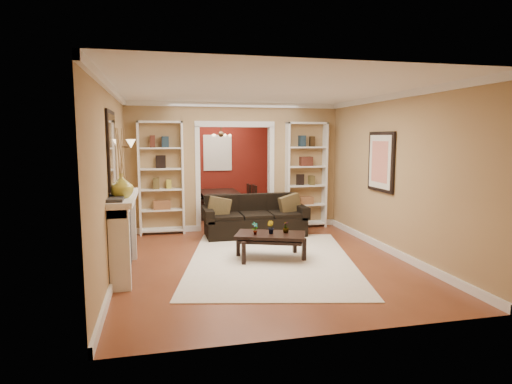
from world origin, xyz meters
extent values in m
plane|color=brown|center=(0.00, 0.00, 0.00)|extent=(8.00, 8.00, 0.00)
plane|color=white|center=(0.00, 0.00, 2.70)|extent=(8.00, 8.00, 0.00)
plane|color=#A68457|center=(0.00, 4.00, 1.35)|extent=(8.00, 0.00, 8.00)
plane|color=#A68457|center=(0.00, -4.00, 1.35)|extent=(8.00, 0.00, 8.00)
plane|color=#A68457|center=(-2.25, 0.00, 1.35)|extent=(0.00, 8.00, 8.00)
plane|color=#A68457|center=(2.25, 0.00, 1.35)|extent=(0.00, 8.00, 8.00)
cube|color=#A68457|center=(0.00, 1.20, 1.35)|extent=(4.50, 0.15, 2.70)
cube|color=maroon|center=(0.00, 3.97, 1.32)|extent=(4.44, 0.04, 2.64)
cube|color=#8CA5CC|center=(0.00, 3.93, 1.55)|extent=(0.78, 0.03, 0.98)
cube|color=white|center=(0.14, -1.34, 0.01)|extent=(3.30, 4.08, 0.01)
cube|color=black|center=(0.27, 0.45, 0.40)|extent=(2.07, 0.89, 0.81)
cube|color=brown|center=(-0.46, 0.43, 0.61)|extent=(0.43, 0.13, 0.43)
cube|color=brown|center=(1.01, 0.43, 0.62)|extent=(0.46, 0.24, 0.44)
cube|color=black|center=(0.15, -1.24, 0.21)|extent=(1.25, 0.96, 0.42)
imported|color=#336626|center=(-0.10, -1.24, 0.52)|extent=(0.13, 0.11, 0.20)
imported|color=#336626|center=(0.15, -1.24, 0.53)|extent=(0.14, 0.15, 0.21)
imported|color=#336626|center=(0.41, -1.24, 0.51)|extent=(0.15, 0.15, 0.19)
cube|color=white|center=(-1.55, 1.03, 1.15)|extent=(0.90, 0.30, 2.30)
cube|color=white|center=(1.55, 1.03, 1.15)|extent=(0.90, 0.30, 2.30)
cube|color=white|center=(-2.09, -1.50, 0.58)|extent=(0.32, 1.70, 1.16)
imported|color=#A79F35|center=(-2.09, -1.82, 1.33)|extent=(0.38, 0.38, 0.33)
cube|color=silver|center=(-2.23, -1.50, 1.80)|extent=(0.03, 0.95, 1.10)
cube|color=#FFE0A5|center=(-2.15, 0.55, 1.83)|extent=(0.18, 0.18, 0.22)
cube|color=black|center=(2.21, -1.00, 1.55)|extent=(0.04, 0.85, 1.05)
imported|color=black|center=(-0.07, 2.72, 0.30)|extent=(1.72, 0.96, 0.60)
cube|color=black|center=(-0.62, 2.42, 0.43)|extent=(0.53, 0.53, 0.85)
cube|color=black|center=(0.48, 2.42, 0.41)|extent=(0.50, 0.50, 0.83)
cube|color=black|center=(-0.62, 3.02, 0.44)|extent=(0.46, 0.46, 0.88)
cube|color=black|center=(0.48, 3.02, 0.39)|extent=(0.43, 0.43, 0.78)
cube|color=#3F2F1D|center=(0.00, 2.70, 2.02)|extent=(0.50, 0.50, 0.30)
camera|label=1|loc=(-1.59, -7.83, 1.98)|focal=30.00mm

